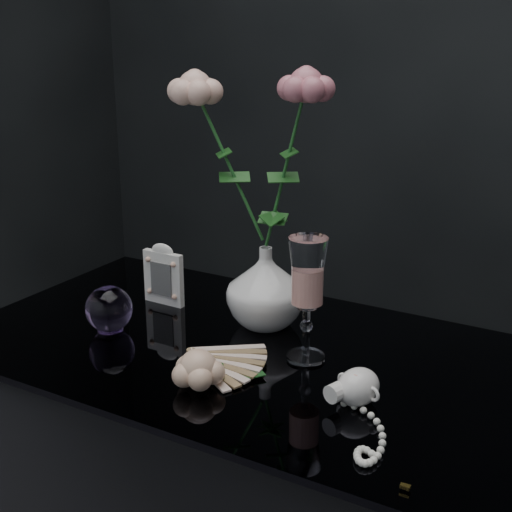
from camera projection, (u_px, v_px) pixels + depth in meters
The scene contains 8 objects.
vase at pixel (266, 287), 1.32m from camera, with size 0.15×0.15×0.15m, color white.
wine_glass at pixel (307, 300), 1.17m from camera, with size 0.07×0.07×0.21m, color white, non-canonical shape.
picture_frame at pixel (163, 274), 1.43m from camera, with size 0.09×0.07×0.13m, color white, non-canonical shape.
paperweight at pixel (109, 309), 1.30m from camera, with size 0.09×0.09×0.09m, color #B186DA, non-canonical shape.
paper_fan at pixel (191, 354), 1.19m from camera, with size 0.25×0.20×0.03m, color #FFF1CB, non-canonical shape.
loose_rose at pixel (198, 369), 1.10m from camera, with size 0.14×0.18×0.06m, color beige, non-canonical shape.
pearl_jar at pixel (358, 385), 1.06m from camera, with size 0.20×0.21×0.06m, color white, non-canonical shape.
roses at pixel (253, 147), 1.25m from camera, with size 0.27×0.13×0.37m.
Camera 1 is at (0.57, -0.93, 1.30)m, focal length 50.00 mm.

